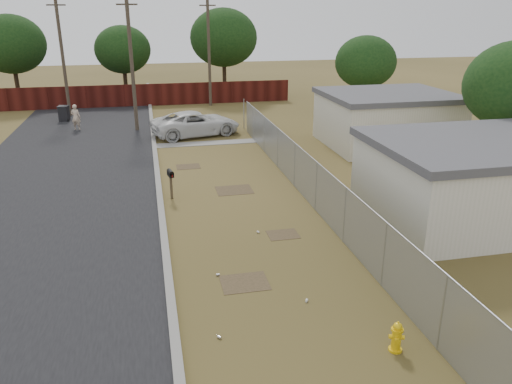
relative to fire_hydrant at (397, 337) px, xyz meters
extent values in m
plane|color=brown|center=(-2.10, 8.83, -0.38)|extent=(120.00, 120.00, 0.00)
cube|color=black|center=(-9.60, 16.83, -0.37)|extent=(9.00, 60.00, 0.02)
cube|color=gray|center=(-5.10, 16.83, -0.32)|extent=(0.25, 60.00, 0.12)
cube|color=gray|center=(-2.10, 20.33, -0.36)|extent=(6.20, 1.00, 0.03)
cylinder|color=gray|center=(1.00, -0.17, 0.62)|extent=(0.06, 0.06, 2.00)
cylinder|color=gray|center=(1.00, 2.83, 0.62)|extent=(0.06, 0.06, 2.00)
cylinder|color=gray|center=(1.00, 5.83, 0.62)|extent=(0.06, 0.06, 2.00)
cylinder|color=gray|center=(1.00, 8.83, 0.62)|extent=(0.06, 0.06, 2.00)
cylinder|color=gray|center=(1.00, 11.83, 0.62)|extent=(0.06, 0.06, 2.00)
cylinder|color=gray|center=(1.00, 14.83, 0.62)|extent=(0.06, 0.06, 2.00)
cylinder|color=gray|center=(1.00, 17.83, 0.62)|extent=(0.06, 0.06, 2.00)
cylinder|color=gray|center=(1.00, 20.83, 0.62)|extent=(0.06, 0.06, 2.00)
cylinder|color=gray|center=(1.00, 23.83, 0.62)|extent=(0.06, 0.06, 2.00)
cylinder|color=gray|center=(1.00, 9.83, 1.62)|extent=(0.04, 26.00, 0.04)
cube|color=gray|center=(1.00, 9.83, 0.62)|extent=(0.01, 26.00, 2.00)
cube|color=black|center=(1.06, 9.83, -0.08)|extent=(0.03, 26.00, 0.60)
cube|color=#45130E|center=(-8.10, 33.83, 0.52)|extent=(30.00, 0.12, 1.80)
cylinder|color=#463D2F|center=(-6.10, 24.83, 4.12)|extent=(0.24, 0.24, 9.00)
cube|color=#463D2F|center=(-6.10, 24.83, 7.52)|extent=(1.30, 0.10, 0.10)
cylinder|color=#463D2F|center=(-11.10, 30.83, 4.12)|extent=(0.24, 0.24, 9.00)
cube|color=#463D2F|center=(-11.10, 30.83, 7.52)|extent=(1.30, 0.10, 0.10)
cylinder|color=#463D2F|center=(-0.10, 32.83, 4.12)|extent=(0.24, 0.24, 9.00)
cube|color=#463D2F|center=(-0.10, 32.83, 7.52)|extent=(1.30, 0.10, 0.10)
cube|color=silver|center=(6.90, 6.83, 1.02)|extent=(8.00, 6.00, 2.80)
cube|color=#4C4C51|center=(6.90, 6.83, 2.57)|extent=(8.32, 6.24, 0.30)
cube|color=silver|center=(8.40, 17.83, 1.02)|extent=(7.00, 6.00, 2.80)
cube|color=#4C4C51|center=(8.40, 17.83, 2.57)|extent=(7.28, 6.24, 0.30)
cylinder|color=#362618|center=(-16.10, 37.83, 1.27)|extent=(0.36, 0.36, 3.30)
ellipsoid|color=black|center=(-16.10, 37.83, 4.50)|extent=(5.70, 5.70, 4.84)
cylinder|color=#362618|center=(-7.10, 38.83, 1.05)|extent=(0.36, 0.36, 2.86)
ellipsoid|color=black|center=(-7.10, 38.83, 3.85)|extent=(4.94, 4.94, 4.20)
cylinder|color=#362618|center=(1.90, 37.83, 1.38)|extent=(0.36, 0.36, 3.52)
ellipsoid|color=black|center=(1.90, 37.83, 4.82)|extent=(6.08, 6.08, 5.17)
cylinder|color=#362618|center=(10.90, 26.83, 0.94)|extent=(0.36, 0.36, 2.64)
ellipsoid|color=black|center=(10.90, 26.83, 3.52)|extent=(4.56, 4.56, 3.88)
cylinder|color=#362618|center=(11.90, 11.83, 1.05)|extent=(0.36, 0.36, 2.86)
cylinder|color=yellow|center=(0.00, 0.00, -0.35)|extent=(0.41, 0.41, 0.06)
cylinder|color=yellow|center=(0.00, 0.00, -0.06)|extent=(0.29, 0.29, 0.55)
cylinder|color=yellow|center=(0.00, 0.00, 0.21)|extent=(0.38, 0.38, 0.05)
sphere|color=yellow|center=(0.00, 0.00, 0.29)|extent=(0.28, 0.28, 0.22)
cylinder|color=yellow|center=(0.00, 0.00, 0.40)|extent=(0.05, 0.05, 0.06)
cylinder|color=yellow|center=(-0.12, 0.05, 0.00)|extent=(0.12, 0.13, 0.10)
cylinder|color=yellow|center=(0.13, -0.04, 0.00)|extent=(0.12, 0.13, 0.10)
cylinder|color=yellow|center=(-0.04, -0.12, 0.00)|extent=(0.16, 0.15, 0.13)
cube|color=brown|center=(-4.59, 11.41, 0.15)|extent=(0.11, 0.11, 1.06)
cube|color=black|center=(-4.59, 11.41, 0.71)|extent=(0.28, 0.53, 0.19)
cylinder|color=black|center=(-4.59, 11.41, 0.81)|extent=(0.28, 0.53, 0.19)
cube|color=#A20C0B|center=(-4.53, 11.14, 0.71)|extent=(0.03, 0.05, 0.11)
imported|color=silver|center=(-2.37, 22.52, 0.40)|extent=(6.07, 3.92, 1.55)
imported|color=#CCB095|center=(-10.04, 25.83, 0.48)|extent=(0.72, 0.58, 1.71)
cube|color=black|center=(-11.24, 28.97, 0.14)|extent=(0.74, 0.74, 1.03)
cube|color=black|center=(-11.24, 28.97, 0.68)|extent=(0.82, 0.82, 0.09)
cylinder|color=black|center=(-10.98, 28.60, -0.27)|extent=(0.09, 0.22, 0.22)
cylinder|color=beige|center=(-1.41, 2.46, -0.34)|extent=(0.11, 0.12, 0.07)
cylinder|color=silver|center=(-3.62, 4.41, -0.34)|extent=(0.11, 0.08, 0.07)
cylinder|color=beige|center=(-1.74, 7.16, -0.34)|extent=(0.10, 0.12, 0.07)
cylinder|color=silver|center=(-4.02, 1.35, -0.34)|extent=(0.12, 0.12, 0.07)
camera|label=1|loc=(-5.34, -8.89, 7.27)|focal=35.00mm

